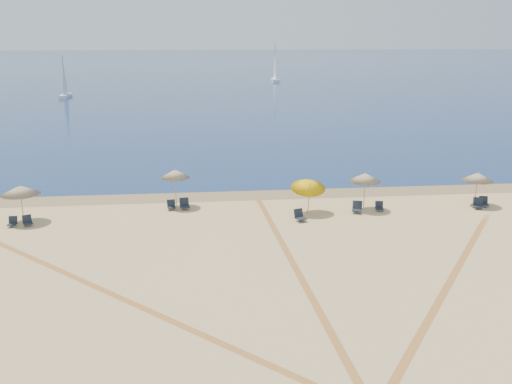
% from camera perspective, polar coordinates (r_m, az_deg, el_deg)
% --- Properties ---
extents(ocean, '(500.00, 500.00, 0.00)m').
position_cam_1_polar(ocean, '(240.43, -5.32, 12.85)').
color(ocean, '#0C2151').
rests_on(ocean, ground).
extents(wet_sand, '(500.00, 500.00, 0.00)m').
position_cam_1_polar(wet_sand, '(40.87, -0.59, -0.25)').
color(wet_sand, olive).
rests_on(wet_sand, ground).
extents(umbrella_1, '(2.31, 2.31, 2.37)m').
position_cam_1_polar(umbrella_1, '(37.27, -22.64, 0.18)').
color(umbrella_1, gray).
rests_on(umbrella_1, ground).
extents(umbrella_2, '(1.93, 1.93, 2.62)m').
position_cam_1_polar(umbrella_2, '(37.82, -8.15, 1.84)').
color(umbrella_2, gray).
rests_on(umbrella_2, ground).
extents(umbrella_3, '(2.22, 2.28, 2.52)m').
position_cam_1_polar(umbrella_3, '(36.27, 5.29, 0.79)').
color(umbrella_3, gray).
rests_on(umbrella_3, ground).
extents(umbrella_4, '(2.03, 2.04, 2.53)m').
position_cam_1_polar(umbrella_4, '(37.53, 10.93, 1.46)').
color(umbrella_4, gray).
rests_on(umbrella_4, ground).
extents(umbrella_5, '(2.03, 2.03, 2.32)m').
position_cam_1_polar(umbrella_5, '(40.62, 21.41, 1.44)').
color(umbrella_5, gray).
rests_on(umbrella_5, ground).
extents(chair_2, '(0.51, 0.60, 0.61)m').
position_cam_1_polar(chair_2, '(37.09, -23.31, -2.80)').
color(chair_2, black).
rests_on(chair_2, ground).
extents(chair_3, '(0.73, 0.77, 0.63)m').
position_cam_1_polar(chair_3, '(36.91, -22.02, -2.73)').
color(chair_3, black).
rests_on(chair_3, ground).
extents(chair_4, '(0.61, 0.69, 0.64)m').
position_cam_1_polar(chair_4, '(37.74, -8.52, -1.34)').
color(chair_4, black).
rests_on(chair_4, ground).
extents(chair_5, '(0.70, 0.79, 0.73)m').
position_cam_1_polar(chair_5, '(37.73, -7.21, -1.23)').
color(chair_5, black).
rests_on(chair_5, ground).
extents(chair_6, '(0.82, 0.88, 0.73)m').
position_cam_1_polar(chair_6, '(35.17, 4.42, -2.41)').
color(chair_6, black).
rests_on(chair_6, ground).
extents(chair_7, '(0.82, 0.88, 0.74)m').
position_cam_1_polar(chair_7, '(37.26, 10.14, -1.56)').
color(chair_7, black).
rests_on(chair_7, ground).
extents(chair_8, '(0.61, 0.68, 0.61)m').
position_cam_1_polar(chair_8, '(37.96, 12.31, -1.45)').
color(chair_8, black).
rests_on(chair_8, ground).
extents(chair_9, '(0.78, 0.85, 0.72)m').
position_cam_1_polar(chair_9, '(40.33, 21.45, -1.12)').
color(chair_9, black).
rests_on(chair_9, ground).
extents(chair_10, '(0.71, 0.78, 0.68)m').
position_cam_1_polar(chair_10, '(40.95, 21.94, -0.95)').
color(chair_10, black).
rests_on(chair_10, ground).
extents(sailboat_0, '(1.41, 5.15, 7.63)m').
position_cam_1_polar(sailboat_0, '(111.05, -18.70, 10.20)').
color(sailboat_0, white).
rests_on(sailboat_0, ocean).
extents(sailboat_1, '(1.61, 6.11, 9.09)m').
position_cam_1_polar(sailboat_1, '(142.23, 1.91, 12.17)').
color(sailboat_1, white).
rests_on(sailboat_1, ocean).
extents(tire_tracks, '(55.09, 43.86, 0.00)m').
position_cam_1_polar(tire_tracks, '(26.55, 1.46, -9.26)').
color(tire_tracks, tan).
rests_on(tire_tracks, ground).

